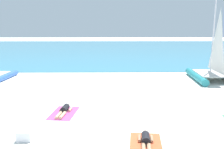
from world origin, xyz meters
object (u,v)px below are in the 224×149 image
at_px(sunbather_left, 64,110).
at_px(sunbather_middle, 146,141).
at_px(cooler_box, 25,136).
at_px(towel_left, 64,113).
at_px(sailboat_teal, 213,69).
at_px(towel_middle, 146,145).

height_order(sunbather_left, sunbather_middle, same).
height_order(sunbather_left, cooler_box, cooler_box).
xyz_separation_m(towel_left, sunbather_middle, (3.41, -3.12, 0.13)).
bearing_deg(sailboat_teal, sunbather_middle, -119.34).
height_order(towel_left, towel_middle, same).
height_order(sunbather_middle, cooler_box, cooler_box).
distance_m(sailboat_teal, sunbather_middle, 11.91).
bearing_deg(sunbather_left, cooler_box, -100.85).
bearing_deg(sailboat_teal, towel_middle, -119.20).
xyz_separation_m(sunbather_left, cooler_box, (-0.91, -2.86, 0.05)).
xyz_separation_m(sunbather_left, towel_middle, (3.40, -3.25, -0.13)).
xyz_separation_m(towel_left, towel_middle, (3.41, -3.18, 0.00)).
bearing_deg(towel_left, cooler_box, -107.85).
xyz_separation_m(sailboat_teal, towel_middle, (-6.44, -10.06, -0.87)).
height_order(towel_left, cooler_box, cooler_box).
distance_m(towel_middle, cooler_box, 4.33).
bearing_deg(towel_middle, cooler_box, 174.79).
height_order(towel_middle, sunbather_middle, sunbather_middle).
relative_size(towel_left, towel_middle, 1.00).
bearing_deg(sunbather_middle, sunbather_left, 143.04).
bearing_deg(sunbather_left, towel_left, -90.00).
distance_m(towel_left, cooler_box, 2.94).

